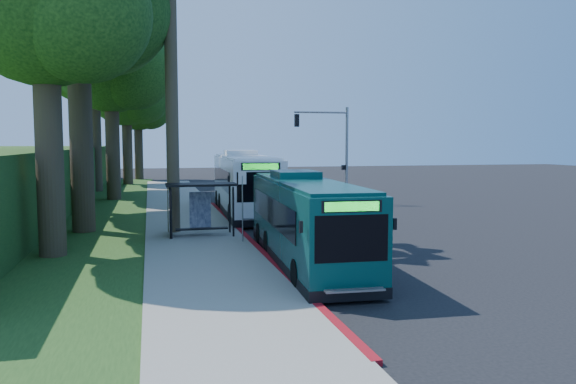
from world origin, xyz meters
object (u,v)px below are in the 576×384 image
object	(u,v)px
teal_bus	(305,219)
pickup	(337,201)
white_bus	(244,183)
bus_shelter	(195,199)

from	to	relation	value
teal_bus	pickup	xyz separation A→B (m)	(5.67, 12.96, -0.82)
white_bus	pickup	size ratio (longest dim) A/B	2.31
bus_shelter	white_bus	size ratio (longest dim) A/B	0.24
bus_shelter	white_bus	distance (m)	9.12
white_bus	pickup	world-z (taller)	white_bus
bus_shelter	pickup	size ratio (longest dim) A/B	0.56
bus_shelter	pickup	bearing A→B (deg)	35.64
bus_shelter	teal_bus	world-z (taller)	teal_bus
pickup	white_bus	bearing A→B (deg)	175.24
bus_shelter	white_bus	world-z (taller)	white_bus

